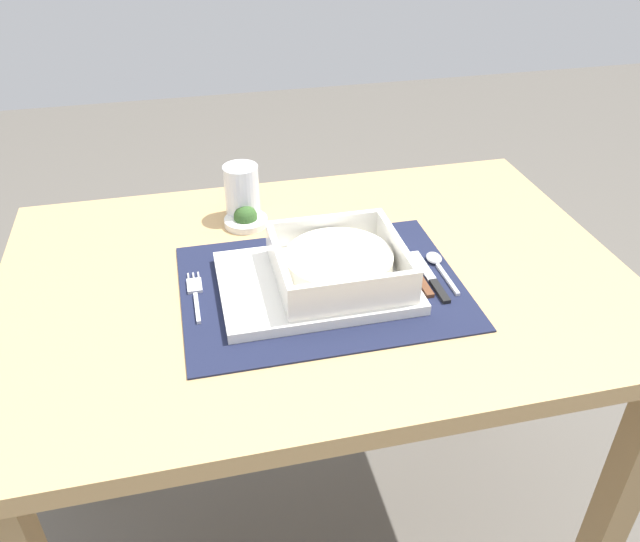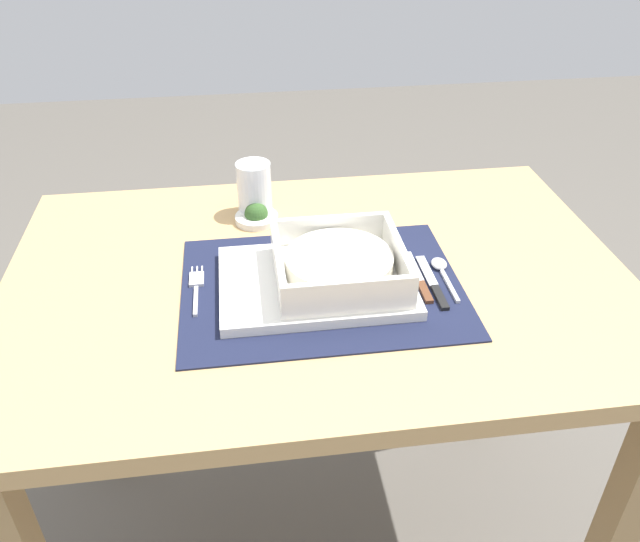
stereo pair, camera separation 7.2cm
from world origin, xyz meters
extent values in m
plane|color=#59544C|center=(0.00, 0.00, 0.00)|extent=(6.00, 6.00, 0.00)
cube|color=tan|center=(0.00, 0.00, 0.69)|extent=(0.97, 0.66, 0.03)
cube|color=#A48252|center=(0.44, -0.28, 0.34)|extent=(0.05, 0.05, 0.67)
cube|color=#A48252|center=(-0.44, 0.28, 0.34)|extent=(0.05, 0.05, 0.67)
cube|color=#A48252|center=(0.44, 0.28, 0.34)|extent=(0.05, 0.05, 0.67)
cube|color=#191E38|center=(0.00, -0.04, 0.70)|extent=(0.42, 0.32, 0.00)
cube|color=white|center=(-0.01, -0.04, 0.71)|extent=(0.29, 0.21, 0.02)
cube|color=white|center=(0.03, -0.04, 0.73)|extent=(0.19, 0.19, 0.01)
cube|color=white|center=(-0.06, -0.04, 0.75)|extent=(0.01, 0.19, 0.04)
cube|color=white|center=(0.11, -0.04, 0.75)|extent=(0.01, 0.19, 0.04)
cube|color=white|center=(0.03, -0.13, 0.75)|extent=(0.17, 0.01, 0.04)
cube|color=white|center=(0.03, 0.05, 0.75)|extent=(0.17, 0.01, 0.04)
cylinder|color=silver|center=(0.03, -0.04, 0.75)|extent=(0.16, 0.16, 0.03)
cube|color=silver|center=(-0.19, -0.06, 0.71)|extent=(0.01, 0.07, 0.00)
cube|color=silver|center=(-0.19, 0.00, 0.71)|extent=(0.02, 0.04, 0.00)
cylinder|color=silver|center=(-0.20, 0.02, 0.71)|extent=(0.00, 0.02, 0.00)
cylinder|color=silver|center=(-0.19, 0.02, 0.71)|extent=(0.00, 0.02, 0.00)
cylinder|color=silver|center=(-0.18, 0.02, 0.71)|extent=(0.00, 0.02, 0.00)
cube|color=silver|center=(0.19, -0.07, 0.71)|extent=(0.01, 0.08, 0.00)
ellipsoid|color=silver|center=(0.19, -0.01, 0.71)|extent=(0.02, 0.03, 0.01)
cube|color=black|center=(0.17, -0.10, 0.71)|extent=(0.01, 0.06, 0.01)
cube|color=silver|center=(0.17, -0.03, 0.71)|extent=(0.01, 0.08, 0.00)
cube|color=#59331E|center=(0.15, -0.08, 0.71)|extent=(0.01, 0.05, 0.01)
cube|color=silver|center=(0.15, -0.01, 0.71)|extent=(0.01, 0.08, 0.00)
cylinder|color=white|center=(-0.09, 0.21, 0.75)|extent=(0.06, 0.06, 0.10)
cylinder|color=maroon|center=(-0.09, 0.21, 0.72)|extent=(0.05, 0.05, 0.04)
cylinder|color=white|center=(-0.09, 0.18, 0.71)|extent=(0.08, 0.08, 0.01)
sphere|color=#335926|center=(-0.09, 0.18, 0.72)|extent=(0.04, 0.04, 0.04)
camera|label=1|loc=(-0.18, -0.81, 1.27)|focal=35.86mm
camera|label=2|loc=(-0.11, -0.82, 1.27)|focal=35.86mm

